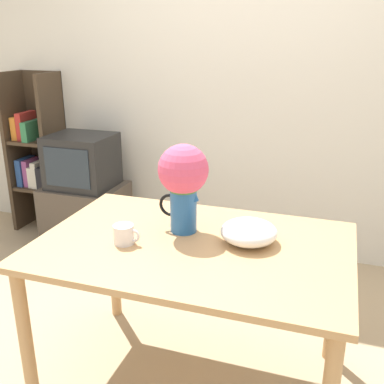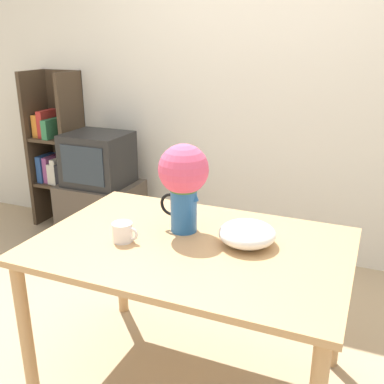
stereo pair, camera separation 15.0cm
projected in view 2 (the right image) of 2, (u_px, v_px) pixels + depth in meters
name	position (u px, v px, depth m)	size (l,w,h in m)	color
ground_plane	(166.00, 373.00, 2.33)	(12.00, 12.00, 0.00)	tan
wall_back	(259.00, 86.00, 3.30)	(8.00, 0.05, 2.60)	silver
table	(191.00, 262.00, 2.05)	(1.40, 0.94, 0.77)	tan
flower_vase	(183.00, 178.00, 2.06)	(0.24, 0.23, 0.42)	#235B9E
coffee_mug	(123.00, 232.00, 2.02)	(0.13, 0.09, 0.09)	white
white_bowl	(247.00, 234.00, 1.99)	(0.26, 0.26, 0.10)	white
tv_stand	(102.00, 213.00, 3.72)	(0.60, 0.49, 0.52)	#4C4238
tv_set	(98.00, 159.00, 3.57)	(0.48, 0.42, 0.41)	black
bookshelf	(57.00, 152.00, 4.01)	(0.42, 0.33, 1.37)	#423323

